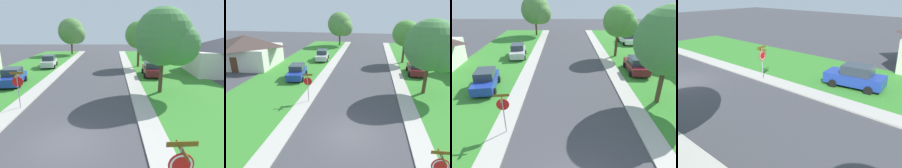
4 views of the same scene
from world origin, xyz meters
The scene contains 12 objects.
sidewalk_east centered at (4.70, 12.00, 0.05)m, with size 1.40×56.00×0.10m, color #B7B2A8.
lawn_east centered at (9.40, 12.00, 0.04)m, with size 8.00×56.00×0.08m, color #38842D.
sidewalk_west centered at (-4.70, 12.00, 0.05)m, with size 1.40×56.00×0.10m, color #B7B2A8.
lawn_west centered at (-9.40, 12.00, 0.04)m, with size 8.00×56.00×0.08m, color #38842D.
stop_sign_far_corner centered at (-4.36, 4.63, 1.89)m, with size 0.92×0.92×2.77m.
car_maroon_near_corner centered at (7.15, 14.93, 0.87)m, with size 2.18×4.37×1.76m.
car_silver_driveway_right centered at (-6.87, 20.46, 0.87)m, with size 2.47×4.51×1.76m.
car_white_across_road centered at (9.78, 27.90, 0.87)m, with size 2.32×4.44×1.76m.
car_blue_kerbside_mid centered at (-7.78, 10.91, 0.87)m, with size 2.51×4.52×1.76m.
tree_sidewalk_near centered at (7.03, 8.22, 4.84)m, with size 5.33×4.96×7.49m.
tree_across_left centered at (6.48, 20.66, 4.52)m, with size 4.27×3.97×6.64m.
tree_sidewalk_mid centered at (-5.86, 34.66, 4.65)m, with size 5.75×5.35×7.50m.
Camera 3 is at (-0.71, -5.69, 8.24)m, focal length 32.31 mm.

